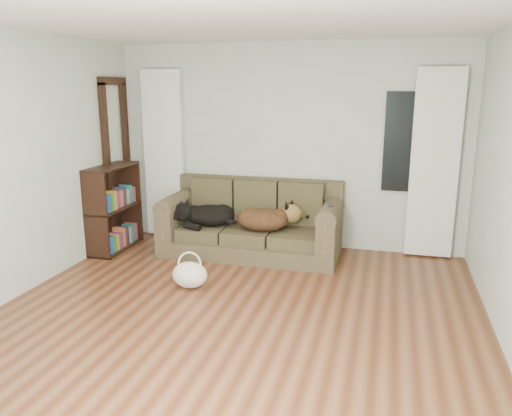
% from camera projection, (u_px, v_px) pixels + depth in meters
% --- Properties ---
extents(floor, '(5.00, 5.00, 0.00)m').
position_uv_depth(floor, '(228.00, 327.00, 4.38)').
color(floor, '#4B2613').
rests_on(floor, ground).
extents(ceiling, '(5.00, 5.00, 0.00)m').
position_uv_depth(ceiling, '(223.00, 12.00, 3.76)').
color(ceiling, white).
rests_on(ceiling, ground).
extents(wall_back, '(4.50, 0.04, 2.60)m').
position_uv_depth(wall_back, '(287.00, 147.00, 6.41)').
color(wall_back, '#B6BEB4').
rests_on(wall_back, ground).
extents(curtain_left, '(0.55, 0.08, 2.25)m').
position_uv_depth(curtain_left, '(164.00, 154.00, 6.80)').
color(curtain_left, silver).
rests_on(curtain_left, ground).
extents(curtain_right, '(0.55, 0.08, 2.25)m').
position_uv_depth(curtain_right, '(434.00, 165.00, 5.92)').
color(curtain_right, silver).
rests_on(curtain_right, ground).
extents(window_pane, '(0.50, 0.03, 1.20)m').
position_uv_depth(window_pane, '(405.00, 142.00, 5.99)').
color(window_pane, black).
rests_on(window_pane, wall_back).
extents(door_casing, '(0.07, 0.60, 2.10)m').
position_uv_depth(door_casing, '(118.00, 164.00, 6.61)').
color(door_casing, black).
rests_on(door_casing, ground).
extents(sofa, '(2.19, 0.95, 0.90)m').
position_uv_depth(sofa, '(251.00, 219.00, 6.21)').
color(sofa, '#3E3B2A').
rests_on(sofa, floor).
extents(dog_black_lab, '(0.68, 0.51, 0.27)m').
position_uv_depth(dog_black_lab, '(207.00, 215.00, 6.26)').
color(dog_black_lab, black).
rests_on(dog_black_lab, sofa).
extents(dog_shepherd, '(0.66, 0.47, 0.29)m').
position_uv_depth(dog_shepherd, '(266.00, 219.00, 6.06)').
color(dog_shepherd, black).
rests_on(dog_shepherd, sofa).
extents(tv_remote, '(0.08, 0.17, 0.02)m').
position_uv_depth(tv_remote, '(330.00, 205.00, 5.75)').
color(tv_remote, black).
rests_on(tv_remote, sofa).
extents(tote_bag, '(0.45, 0.39, 0.28)m').
position_uv_depth(tote_bag, '(190.00, 273.00, 5.21)').
color(tote_bag, beige).
rests_on(tote_bag, floor).
extents(bookshelf, '(0.33, 0.87, 1.09)m').
position_uv_depth(bookshelf, '(114.00, 211.00, 6.39)').
color(bookshelf, black).
rests_on(bookshelf, floor).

